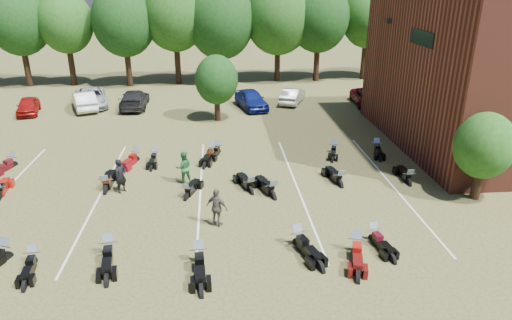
{
  "coord_description": "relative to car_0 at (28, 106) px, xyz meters",
  "views": [
    {
      "loc": [
        -2.0,
        -18.19,
        10.11
      ],
      "look_at": [
        -0.06,
        4.0,
        1.2
      ],
      "focal_mm": 32.0,
      "sensor_mm": 36.0,
      "label": 1
    }
  ],
  "objects": [
    {
      "name": "car_4",
      "position": [
        17.85,
        0.02,
        0.14
      ],
      "size": [
        2.95,
        4.93,
        1.57
      ],
      "primitive_type": "imported",
      "rotation": [
        0.0,
        0.0,
        0.25
      ],
      "color": "navy",
      "rests_on": "ground"
    },
    {
      "name": "motorcycle_18",
      "position": [
        15.01,
        -10.28,
        -0.64
      ],
      "size": [
        1.27,
        2.09,
        1.11
      ],
      "primitive_type": null,
      "rotation": [
        0.0,
        0.0,
        -0.35
      ],
      "color": "black",
      "rests_on": "ground"
    },
    {
      "name": "motorcycle_0",
      "position": [
        7.93,
        -21.52,
        -0.64
      ],
      "size": [
        0.88,
        2.07,
        1.12
      ],
      "primitive_type": null,
      "rotation": [
        0.0,
        0.0,
        0.12
      ],
      "color": "black",
      "rests_on": "ground"
    },
    {
      "name": "young_tree_near_building",
      "position": [
        27.53,
        -17.57,
        2.11
      ],
      "size": [
        2.8,
        2.8,
        4.16
      ],
      "color": "black",
      "rests_on": "ground"
    },
    {
      "name": "tree_line",
      "position": [
        16.03,
        10.43,
        5.67
      ],
      "size": [
        56.0,
        6.0,
        9.79
      ],
      "color": "black",
      "rests_on": "ground"
    },
    {
      "name": "motorcycle_5",
      "position": [
        21.26,
        -21.01,
        -0.64
      ],
      "size": [
        1.01,
        2.14,
        1.15
      ],
      "primitive_type": null,
      "rotation": [
        0.0,
        0.0,
        0.18
      ],
      "color": "black",
      "rests_on": "ground"
    },
    {
      "name": "car_0",
      "position": [
        0.0,
        0.0,
        0.0
      ],
      "size": [
        2.33,
        4.03,
        1.29
      ],
      "primitive_type": "imported",
      "rotation": [
        0.0,
        0.0,
        0.23
      ],
      "color": "maroon",
      "rests_on": "ground"
    },
    {
      "name": "motorcycle_6",
      "position": [
        20.3,
        -21.8,
        -0.64
      ],
      "size": [
        1.32,
        2.5,
        1.33
      ],
      "primitive_type": null,
      "rotation": [
        0.0,
        0.0,
        -0.25
      ],
      "color": "#4B0C0A",
      "rests_on": "ground"
    },
    {
      "name": "car_3",
      "position": [
        8.17,
        1.13,
        0.09
      ],
      "size": [
        2.23,
        5.16,
        1.48
      ],
      "primitive_type": "imported",
      "rotation": [
        0.0,
        0.0,
        3.17
      ],
      "color": "black",
      "rests_on": "ground"
    },
    {
      "name": "car_5",
      "position": [
        21.55,
        1.41,
        0.02
      ],
      "size": [
        2.85,
        4.28,
        1.33
      ],
      "primitive_type": "imported",
      "rotation": [
        0.0,
        0.0,
        2.75
      ],
      "color": "#A6A7A2",
      "rests_on": "ground"
    },
    {
      "name": "person_green",
      "position": [
        13.18,
        -14.52,
        0.24
      ],
      "size": [
        0.97,
        0.81,
        1.77
      ],
      "primitive_type": "imported",
      "rotation": [
        0.0,
        0.0,
        3.32
      ],
      "color": "#266732",
      "rests_on": "ground"
    },
    {
      "name": "ground",
      "position": [
        17.03,
        -18.57,
        -0.64
      ],
      "size": [
        160.0,
        160.0,
        0.0
      ],
      "primitive_type": "plane",
      "color": "brown",
      "rests_on": "ground"
    },
    {
      "name": "motorcycle_1",
      "position": [
        6.73,
        -21.09,
        -0.64
      ],
      "size": [
        1.43,
        2.39,
        1.27
      ],
      "primitive_type": null,
      "rotation": [
        0.0,
        0.0,
        -0.33
      ],
      "color": "black",
      "rests_on": "ground"
    },
    {
      "name": "motorcycle_15",
      "position": [
        10.14,
        -11.19,
        -0.64
      ],
      "size": [
        1.38,
        2.33,
        1.24
      ],
      "primitive_type": null,
      "rotation": [
        0.0,
        0.0,
        -0.33
      ],
      "color": "maroon",
      "rests_on": "ground"
    },
    {
      "name": "car_6",
      "position": [
        27.82,
        0.19,
        0.03
      ],
      "size": [
        2.49,
        4.94,
        1.34
      ],
      "primitive_type": "imported",
      "rotation": [
        0.0,
        0.0,
        -0.06
      ],
      "color": "#510410",
      "rests_on": "ground"
    },
    {
      "name": "motorcycle_9",
      "position": [
        13.4,
        -16.39,
        -0.64
      ],
      "size": [
        1.34,
        2.23,
        1.19
      ],
      "primitive_type": null,
      "rotation": [
        0.0,
        0.0,
        2.81
      ],
      "color": "black",
      "rests_on": "ground"
    },
    {
      "name": "car_1",
      "position": [
        4.16,
        0.86,
        0.12
      ],
      "size": [
        3.15,
        4.89,
        1.52
      ],
      "primitive_type": "imported",
      "rotation": [
        0.0,
        0.0,
        3.51
      ],
      "color": "silver",
      "rests_on": "ground"
    },
    {
      "name": "motorcycle_2",
      "position": [
        10.66,
        -21.21,
        -0.64
      ],
      "size": [
        1.08,
        2.43,
        1.31
      ],
      "primitive_type": null,
      "rotation": [
        0.0,
        0.0,
        0.15
      ],
      "color": "black",
      "rests_on": "ground"
    },
    {
      "name": "motorcycle_11",
      "position": [
        16.57,
        -15.99,
        -0.64
      ],
      "size": [
        1.42,
        2.42,
        1.28
      ],
      "primitive_type": null,
      "rotation": [
        0.0,
        0.0,
        3.46
      ],
      "color": "black",
      "rests_on": "ground"
    },
    {
      "name": "person_grey",
      "position": [
        14.88,
        -19.17,
        0.24
      ],
      "size": [
        1.11,
        0.91,
        1.77
      ],
      "primitive_type": "imported",
      "rotation": [
        0.0,
        0.0,
        2.6
      ],
      "color": "#504E45",
      "rests_on": "ground"
    },
    {
      "name": "motorcycle_14",
      "position": [
        3.2,
        -11.36,
        -0.64
      ],
      "size": [
        1.32,
        2.28,
        1.21
      ],
      "primitive_type": null,
      "rotation": [
        0.0,
        0.0,
        -0.31
      ],
      "color": "#3D080E",
      "rests_on": "ground"
    },
    {
      "name": "car_7",
      "position": [
        30.49,
        0.2,
        0.1
      ],
      "size": [
        3.96,
        5.51,
        1.48
      ],
      "primitive_type": "imported",
      "rotation": [
        0.0,
        0.0,
        3.56
      ],
      "color": "#37373C",
      "rests_on": "ground"
    },
    {
      "name": "motorcycle_10",
      "position": [
        17.6,
        -16.66,
        -0.64
      ],
      "size": [
        1.6,
        2.62,
        1.39
      ],
      "primitive_type": null,
      "rotation": [
        0.0,
        0.0,
        3.49
      ],
      "color": "black",
      "rests_on": "ground"
    },
    {
      "name": "motorcycle_16",
      "position": [
        11.23,
        -11.13,
        -0.64
      ],
      "size": [
        0.7,
        2.04,
        1.13
      ],
      "primitive_type": null,
      "rotation": [
        0.0,
        0.0,
        -0.02
      ],
      "color": "black",
      "rests_on": "ground"
    },
    {
      "name": "motorcycle_8",
      "position": [
        9.27,
        -15.28,
        -0.64
      ],
      "size": [
        0.83,
        2.51,
        1.39
      ],
      "primitive_type": null,
      "rotation": [
        0.0,
        0.0,
        3.13
      ],
      "color": "black",
      "rests_on": "ground"
    },
    {
      "name": "young_tree_midfield",
      "position": [
        15.03,
        -3.07,
        2.45
      ],
      "size": [
        3.2,
        3.2,
        4.7
      ],
      "color": "black",
      "rests_on": "ground"
    },
    {
      "name": "motorcycle_19",
      "position": [
        22.15,
        -10.8,
        -0.64
      ],
      "size": [
        1.19,
        2.12,
        1.13
      ],
      "primitive_type": null,
      "rotation": [
        0.0,
        0.0,
        -0.29
      ],
      "color": "black",
      "rests_on": "ground"
    },
    {
      "name": "motorcycle_4",
      "position": [
        18.1,
        -21.12,
        -0.64
      ],
      "size": [
        1.47,
        2.5,
        1.33
      ],
      "primitive_type": null,
      "rotation": [
        0.0,
        0.0,
        0.32
      ],
      "color": "black",
      "rests_on": "ground"
    },
    {
      "name": "motorcycle_12",
      "position": [
        21.28,
        -15.6,
        -0.64
      ],
      "size": [
        1.14,
        2.43,
        1.3
      ],
      "primitive_type": null,
      "rotation": [
        0.0,
        0.0,
        3.32
      ],
      "color": "black",
      "rests_on": "ground"
    },
    {
      "name": "parking_lines",
      "position": [
        14.03,
        -15.57,
        -0.64
      ],
      "size": [
        20.1,
        14.0,
        0.01
      ],
      "color": "silver",
      "rests_on": "ground"
    },
    {
      "name": "motorcycle_7",
      "position": [
        4.22,
        -15.6,
        -0.64
      ],
      "size": [
        1.08,
        2.37,
        1.27
      ],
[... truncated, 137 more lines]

